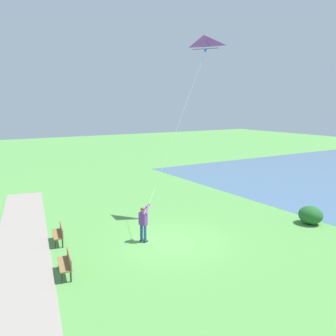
{
  "coord_description": "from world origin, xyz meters",
  "views": [
    {
      "loc": [
        8.76,
        14.02,
        6.56
      ],
      "look_at": [
        0.6,
        0.68,
        3.79
      ],
      "focal_mm": 38.2,
      "sensor_mm": 36.0,
      "label": 1
    }
  ],
  "objects_px": {
    "park_bench_near_walkway": "(59,233)",
    "lakeside_shrub": "(311,215)",
    "flying_kite": "(203,45)",
    "park_bench_far_walkway": "(66,262)",
    "person_kite_flyer": "(143,221)"
  },
  "relations": [
    {
      "from": "flying_kite",
      "to": "park_bench_near_walkway",
      "type": "xyz_separation_m",
      "value": [
        8.04,
        -0.53,
        -9.19
      ]
    },
    {
      "from": "park_bench_near_walkway",
      "to": "lakeside_shrub",
      "type": "height_order",
      "value": "lakeside_shrub"
    },
    {
      "from": "person_kite_flyer",
      "to": "flying_kite",
      "type": "bearing_deg",
      "value": -162.21
    },
    {
      "from": "person_kite_flyer",
      "to": "park_bench_far_walkway",
      "type": "distance_m",
      "value": 4.45
    },
    {
      "from": "park_bench_near_walkway",
      "to": "park_bench_far_walkway",
      "type": "xyz_separation_m",
      "value": [
        0.63,
        3.44,
        0.0
      ]
    },
    {
      "from": "person_kite_flyer",
      "to": "flying_kite",
      "type": "distance_m",
      "value": 9.87
    },
    {
      "from": "lakeside_shrub",
      "to": "person_kite_flyer",
      "type": "bearing_deg",
      "value": -15.26
    },
    {
      "from": "flying_kite",
      "to": "park_bench_far_walkway",
      "type": "bearing_deg",
      "value": 18.58
    },
    {
      "from": "park_bench_near_walkway",
      "to": "person_kite_flyer",
      "type": "bearing_deg",
      "value": 150.83
    },
    {
      "from": "flying_kite",
      "to": "lakeside_shrub",
      "type": "distance_m",
      "value": 11.05
    },
    {
      "from": "lakeside_shrub",
      "to": "park_bench_near_walkway",
      "type": "bearing_deg",
      "value": -19.4
    },
    {
      "from": "lakeside_shrub",
      "to": "flying_kite",
      "type": "bearing_deg",
      "value": -40.19
    },
    {
      "from": "park_bench_far_walkway",
      "to": "lakeside_shrub",
      "type": "xyz_separation_m",
      "value": [
        -13.34,
        1.03,
        -0.01
      ]
    },
    {
      "from": "park_bench_far_walkway",
      "to": "park_bench_near_walkway",
      "type": "bearing_deg",
      "value": -100.33
    },
    {
      "from": "park_bench_near_walkway",
      "to": "lakeside_shrub",
      "type": "bearing_deg",
      "value": 160.6
    }
  ]
}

